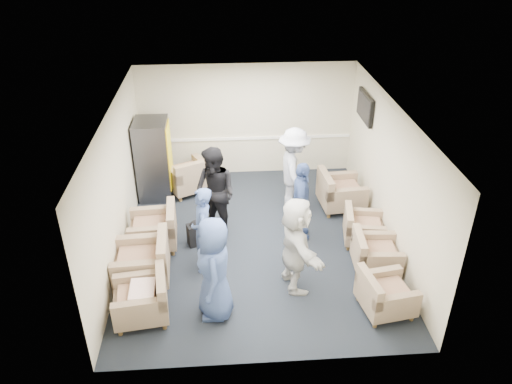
{
  "coord_description": "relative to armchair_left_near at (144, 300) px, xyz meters",
  "views": [
    {
      "loc": [
        -0.57,
        -7.99,
        5.68
      ],
      "look_at": [
        0.02,
        0.2,
        1.0
      ],
      "focal_mm": 35.0,
      "sensor_mm": 36.0,
      "label": 1
    }
  ],
  "objects": [
    {
      "name": "armchair_left_near",
      "position": [
        0.0,
        0.0,
        0.0
      ],
      "size": [
        0.93,
        0.93,
        0.66
      ],
      "rotation": [
        0.0,
        0.0,
        -1.44
      ],
      "color": "#8A7259",
      "rests_on": "floor"
    },
    {
      "name": "back_wall",
      "position": [
        1.89,
        4.92,
        1.02
      ],
      "size": [
        5.0,
        0.02,
        2.7
      ],
      "primitive_type": "cube",
      "color": "beige",
      "rests_on": "floor"
    },
    {
      "name": "armchair_right_far",
      "position": [
        3.76,
        3.07,
        0.03
      ],
      "size": [
        0.96,
        0.96,
        0.72
      ],
      "rotation": [
        0.0,
        0.0,
        1.65
      ],
      "color": "#8A7259",
      "rests_on": "floor"
    },
    {
      "name": "tv",
      "position": [
        4.33,
        3.72,
        1.72
      ],
      "size": [
        0.1,
        1.0,
        0.58
      ],
      "color": "black",
      "rests_on": "right_wall"
    },
    {
      "name": "chair_rail",
      "position": [
        1.89,
        4.9,
        0.57
      ],
      "size": [
        4.98,
        0.04,
        0.06
      ],
      "primitive_type": "cube",
      "color": "white",
      "rests_on": "back_wall"
    },
    {
      "name": "front_wall",
      "position": [
        1.89,
        -1.08,
        1.02
      ],
      "size": [
        5.0,
        0.02,
        2.7
      ],
      "primitive_type": "cube",
      "color": "beige",
      "rests_on": "floor"
    },
    {
      "name": "armchair_left_mid",
      "position": [
        -0.09,
        0.9,
        0.04
      ],
      "size": [
        0.98,
        0.98,
        0.74
      ],
      "rotation": [
        0.0,
        0.0,
        -1.51
      ],
      "color": "#8A7259",
      "rests_on": "floor"
    },
    {
      "name": "person_front_left",
      "position": [
        1.12,
        -0.0,
        0.55
      ],
      "size": [
        0.56,
        0.86,
        1.76
      ],
      "primitive_type": "imported",
      "rotation": [
        0.0,
        0.0,
        -1.57
      ],
      "color": "#394F89",
      "rests_on": "floor"
    },
    {
      "name": "armchair_left_far",
      "position": [
        -0.01,
        1.94,
        0.02
      ],
      "size": [
        0.92,
        0.92,
        0.7
      ],
      "rotation": [
        0.0,
        0.0,
        -1.51
      ],
      "color": "#8A7259",
      "rests_on": "floor"
    },
    {
      "name": "left_wall",
      "position": [
        -0.61,
        1.92,
        1.02
      ],
      "size": [
        0.02,
        6.0,
        2.7
      ],
      "primitive_type": "cube",
      "color": "beige",
      "rests_on": "floor"
    },
    {
      "name": "backpack",
      "position": [
        0.74,
        1.92,
        -0.06
      ],
      "size": [
        0.37,
        0.31,
        0.53
      ],
      "rotation": [
        0.0,
        0.0,
        0.35
      ],
      "color": "black",
      "rests_on": "floor"
    },
    {
      "name": "armchair_right_near",
      "position": [
        3.79,
        -0.15,
        -0.02
      ],
      "size": [
        0.89,
        0.89,
        0.62
      ],
      "rotation": [
        0.0,
        0.0,
        1.73
      ],
      "color": "#8A7259",
      "rests_on": "floor"
    },
    {
      "name": "floor",
      "position": [
        1.89,
        1.92,
        -0.33
      ],
      "size": [
        6.0,
        6.0,
        0.0
      ],
      "primitive_type": "plane",
      "color": "black",
      "rests_on": "ground"
    },
    {
      "name": "person_mid_left",
      "position": [
        0.91,
        1.19,
        0.48
      ],
      "size": [
        0.39,
        0.59,
        1.62
      ],
      "primitive_type": "imported",
      "rotation": [
        0.0,
        0.0,
        -1.57
      ],
      "color": "#394F89",
      "rests_on": "floor"
    },
    {
      "name": "pillow",
      "position": [
        -0.01,
        -0.01,
        0.18
      ],
      "size": [
        0.4,
        0.52,
        0.15
      ],
      "primitive_type": "cube",
      "rotation": [
        0.0,
        0.0,
        -1.53
      ],
      "color": "white",
      "rests_on": "armchair_left_near"
    },
    {
      "name": "person_mid_right",
      "position": [
        2.77,
        2.04,
        0.47
      ],
      "size": [
        0.5,
        0.98,
        1.61
      ],
      "primitive_type": "imported",
      "rotation": [
        0.0,
        0.0,
        1.45
      ],
      "color": "#394F89",
      "rests_on": "floor"
    },
    {
      "name": "armchair_right_midnear",
      "position": [
        3.92,
        0.91,
        -0.02
      ],
      "size": [
        0.84,
        0.84,
        0.63
      ],
      "rotation": [
        0.0,
        0.0,
        1.51
      ],
      "color": "#8A7259",
      "rests_on": "floor"
    },
    {
      "name": "ceiling",
      "position": [
        1.89,
        1.92,
        2.37
      ],
      "size": [
        6.0,
        6.0,
        0.0
      ],
      "primitive_type": "plane",
      "rotation": [
        3.14,
        0.0,
        0.0
      ],
      "color": "white",
      "rests_on": "back_wall"
    },
    {
      "name": "armchair_corner",
      "position": [
        0.52,
        4.03,
        0.03
      ],
      "size": [
        1.22,
        1.22,
        0.73
      ],
      "rotation": [
        0.0,
        0.0,
        3.61
      ],
      "color": "#8A7259",
      "rests_on": "floor"
    },
    {
      "name": "vending_machine",
      "position": [
        -0.2,
        3.92,
        0.56
      ],
      "size": [
        0.73,
        0.85,
        1.78
      ],
      "color": "#47484E",
      "rests_on": "floor"
    },
    {
      "name": "person_front_right",
      "position": [
        2.46,
        0.58,
        0.53
      ],
      "size": [
        0.74,
        1.65,
        1.71
      ],
      "primitive_type": "imported",
      "rotation": [
        0.0,
        0.0,
        1.72
      ],
      "color": "silver",
      "rests_on": "floor"
    },
    {
      "name": "person_back_right",
      "position": [
        2.78,
        3.15,
        0.59
      ],
      "size": [
        0.78,
        1.24,
        1.83
      ],
      "primitive_type": "imported",
      "rotation": [
        0.0,
        0.0,
        1.66
      ],
      "color": "silver",
      "rests_on": "floor"
    },
    {
      "name": "person_back_left",
      "position": [
        1.13,
        2.24,
        0.6
      ],
      "size": [
        1.14,
        1.13,
        1.85
      ],
      "primitive_type": "imported",
      "rotation": [
        0.0,
        0.0,
        -0.74
      ],
      "color": "black",
      "rests_on": "floor"
    },
    {
      "name": "right_wall",
      "position": [
        4.39,
        1.92,
        1.02
      ],
      "size": [
        0.02,
        6.0,
        2.7
      ],
      "primitive_type": "cube",
      "color": "beige",
      "rests_on": "floor"
    },
    {
      "name": "armchair_right_midfar",
      "position": [
        3.93,
        1.78,
        -0.03
      ],
      "size": [
        0.86,
        0.86,
        0.6
      ],
      "rotation": [
        0.0,
        0.0,
        1.4
      ],
      "color": "#8A7259",
      "rests_on": "floor"
    }
  ]
}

